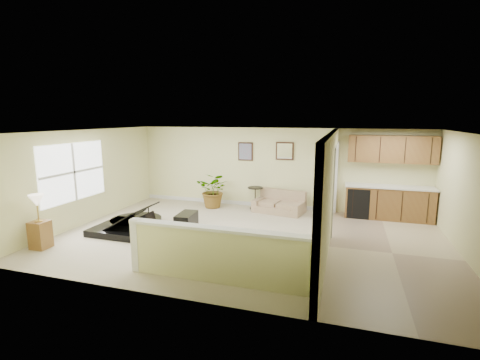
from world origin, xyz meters
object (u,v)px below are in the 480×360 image
(piano, at_px, (129,206))
(accent_table, at_px, (255,195))
(lamp_stand, at_px, (39,226))
(palm_plant, at_px, (214,190))
(loveseat, at_px, (279,201))
(small_plant, at_px, (319,210))
(piano_bench, at_px, (186,223))

(piano, relative_size, accent_table, 2.81)
(lamp_stand, bearing_deg, palm_plant, 61.77)
(loveseat, height_order, small_plant, loveseat)
(lamp_stand, bearing_deg, accent_table, 51.83)
(piano_bench, xyz_separation_m, palm_plant, (-0.23, 2.47, 0.30))
(loveseat, height_order, palm_plant, palm_plant)
(loveseat, bearing_deg, piano, -128.07)
(loveseat, bearing_deg, small_plant, -1.50)
(piano, bearing_deg, small_plant, 29.95)
(piano, xyz_separation_m, loveseat, (3.28, 2.82, -0.30))
(piano_bench, relative_size, accent_table, 1.08)
(small_plant, bearing_deg, accent_table, 168.67)
(palm_plant, distance_m, small_plant, 3.28)
(piano, height_order, loveseat, piano)
(piano, relative_size, loveseat, 1.19)
(piano, relative_size, palm_plant, 1.72)
(accent_table, bearing_deg, palm_plant, -169.29)
(piano_bench, xyz_separation_m, accent_table, (1.04, 2.71, 0.19))
(loveseat, xyz_separation_m, accent_table, (-0.78, 0.13, 0.12))
(accent_table, xyz_separation_m, palm_plant, (-1.27, -0.24, 0.11))
(palm_plant, bearing_deg, accent_table, 10.71)
(palm_plant, relative_size, small_plant, 2.30)
(accent_table, xyz_separation_m, small_plant, (1.98, -0.40, -0.23))
(palm_plant, distance_m, lamp_stand, 4.95)
(loveseat, bearing_deg, lamp_stand, -123.30)
(piano_bench, relative_size, small_plant, 1.51)
(small_plant, bearing_deg, lamp_stand, -143.12)
(palm_plant, bearing_deg, small_plant, -2.75)
(piano_bench, height_order, palm_plant, palm_plant)
(loveseat, bearing_deg, piano_bench, -114.03)
(loveseat, relative_size, lamp_stand, 1.35)
(palm_plant, xyz_separation_m, small_plant, (3.26, -0.16, -0.34))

